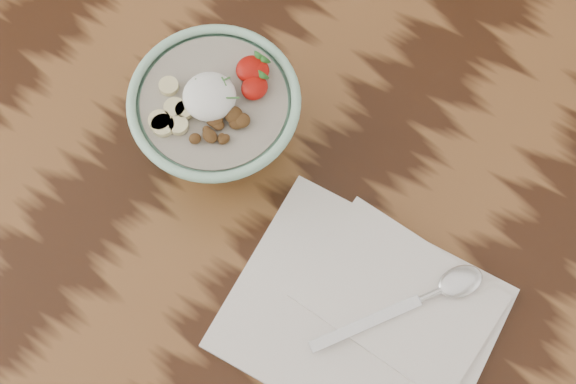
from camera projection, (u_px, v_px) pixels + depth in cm
name	position (u px, v px, depth cm)	size (l,w,h in cm)	color
table	(206.00, 116.00, 99.08)	(160.00, 90.00, 75.00)	black
breakfast_bowl	(217.00, 116.00, 82.30)	(17.31, 17.31, 11.81)	#A1D9BB
napkin	(369.00, 313.00, 80.58)	(27.65, 23.30, 1.57)	white
spoon	(437.00, 292.00, 79.98)	(11.60, 17.24, 0.99)	silver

